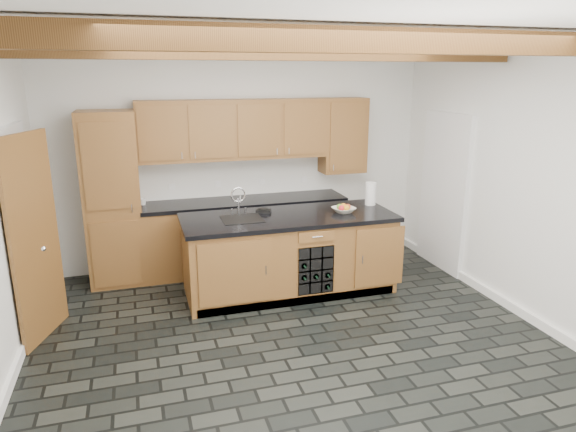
% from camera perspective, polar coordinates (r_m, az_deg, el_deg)
% --- Properties ---
extents(ground, '(5.00, 5.00, 0.00)m').
position_cam_1_polar(ground, '(5.04, 1.12, -14.29)').
color(ground, black).
rests_on(ground, ground).
extents(room_shell, '(5.01, 5.00, 5.00)m').
position_cam_1_polar(room_shell, '(4.96, -1.61, 4.10)').
color(room_shell, white).
rests_on(room_shell, ground).
extents(back_cabinetry, '(3.65, 0.62, 2.20)m').
position_cam_1_polar(back_cabinetry, '(6.65, -7.85, 2.10)').
color(back_cabinetry, '#915D2E').
rests_on(back_cabinetry, ground).
extents(island, '(2.48, 0.96, 0.93)m').
position_cam_1_polar(island, '(6.05, 0.18, -4.21)').
color(island, '#915D2E').
rests_on(island, ground).
extents(faucet, '(0.45, 0.40, 0.34)m').
position_cam_1_polar(faucet, '(5.81, -5.21, 0.06)').
color(faucet, black).
rests_on(faucet, island).
extents(kitchen_scale, '(0.20, 0.15, 0.05)m').
position_cam_1_polar(kitchen_scale, '(6.04, -2.74, 0.61)').
color(kitchen_scale, black).
rests_on(kitchen_scale, island).
extents(fruit_bowl, '(0.32, 0.32, 0.06)m').
position_cam_1_polar(fruit_bowl, '(6.07, 6.21, 0.67)').
color(fruit_bowl, beige).
rests_on(fruit_bowl, island).
extents(fruit_cluster, '(0.16, 0.17, 0.07)m').
position_cam_1_polar(fruit_cluster, '(6.06, 6.21, 0.98)').
color(fruit_cluster, '#D0431B').
rests_on(fruit_cluster, fruit_bowl).
extents(paper_towel, '(0.13, 0.13, 0.28)m').
position_cam_1_polar(paper_towel, '(6.46, 9.16, 2.47)').
color(paper_towel, white).
rests_on(paper_towel, island).
extents(mug, '(0.09, 0.09, 0.08)m').
position_cam_1_polar(mug, '(6.63, -15.83, 1.54)').
color(mug, white).
rests_on(mug, back_cabinetry).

